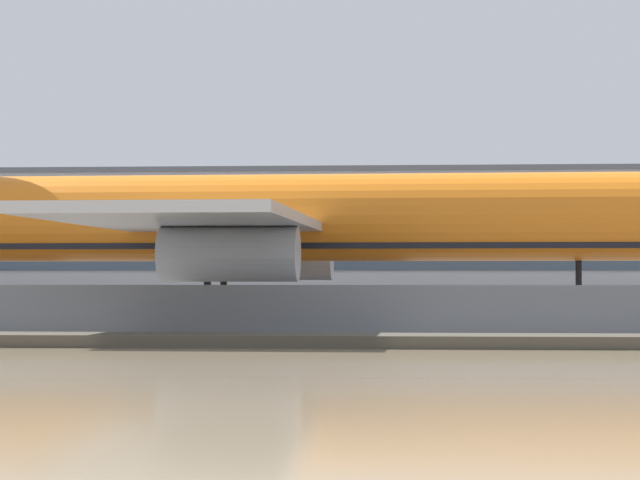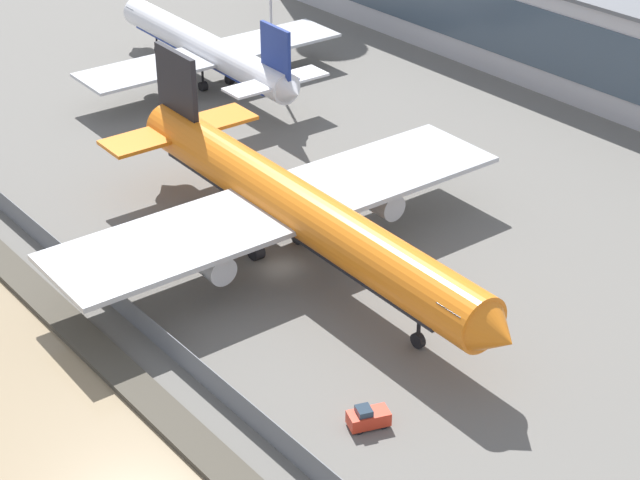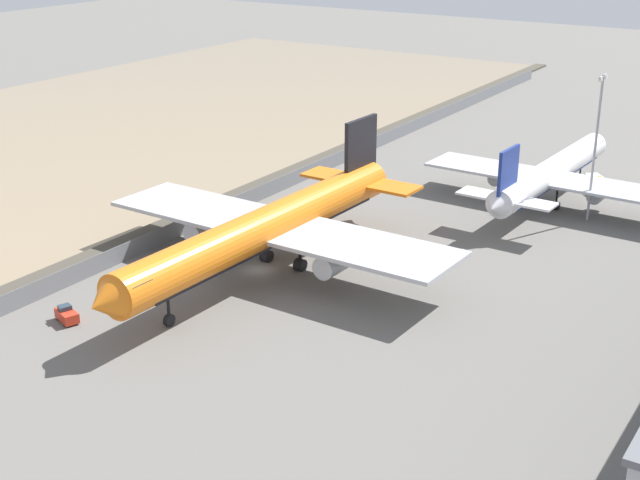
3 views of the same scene
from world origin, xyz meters
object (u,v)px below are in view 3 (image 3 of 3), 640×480
Objects in this scene: baggage_tug at (67,315)px; ops_van at (597,183)px; cargo_jet_orange at (270,227)px; passenger_jet_white at (550,174)px; apron_light_mast_apron_west at (596,141)px.

baggage_tug is 85.10m from ops_van.
baggage_tug is at bearing -24.18° from ops_van.
baggage_tug is (23.21, -10.67, -5.10)m from cargo_jet_orange.
ops_van is at bearing 156.05° from cargo_jet_orange.
passenger_jet_white is 11.18m from apron_light_mast_apron_west.
ops_van is 18.02m from apron_light_mast_apron_west.
cargo_jet_orange is 48.76m from apron_light_mast_apron_west.
cargo_jet_orange is at bearing -23.91° from passenger_jet_white.
ops_van is at bearing -168.26° from apron_light_mast_apron_west.
apron_light_mast_apron_west is at bearing 149.13° from baggage_tug.
passenger_jet_white is 2.06× the size of apron_light_mast_apron_west.
ops_van reaches higher than baggage_tug.
passenger_jet_white is (-44.51, 19.74, -1.23)m from cargo_jet_orange.
passenger_jet_white is at bearing -24.13° from ops_van.
ops_van is at bearing 155.87° from passenger_jet_white.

